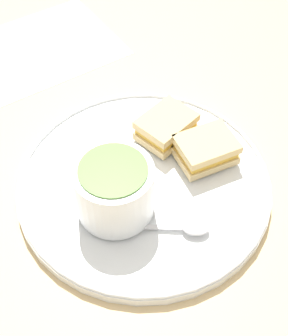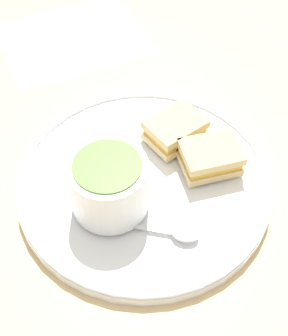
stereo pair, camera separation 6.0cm
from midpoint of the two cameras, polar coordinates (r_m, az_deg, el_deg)
The scene contains 7 objects.
ground_plane at distance 0.63m, azimuth -2.71°, elevation -2.49°, with size 2.40×2.40×0.00m, color #D1B27F.
plate at distance 0.63m, azimuth -2.75°, elevation -1.95°, with size 0.34×0.34×0.02m.
soup_bowl at distance 0.56m, azimuth -6.69°, elevation -2.77°, with size 0.10×0.10×0.08m.
spoon at distance 0.57m, azimuth 2.36°, elevation -7.44°, with size 0.06×0.11×0.01m.
sandwich_half_near at distance 0.63m, azimuth 4.86°, elevation 2.10°, with size 0.06×0.08×0.03m.
sandwich_half_far at distance 0.66m, azimuth 0.10°, elevation 4.91°, with size 0.09×0.09×0.03m.
menu_sheet at distance 0.88m, azimuth -14.21°, elevation 14.02°, with size 0.26×0.29×0.00m.
Camera 1 is at (-0.36, 0.13, 0.51)m, focal length 50.00 mm.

